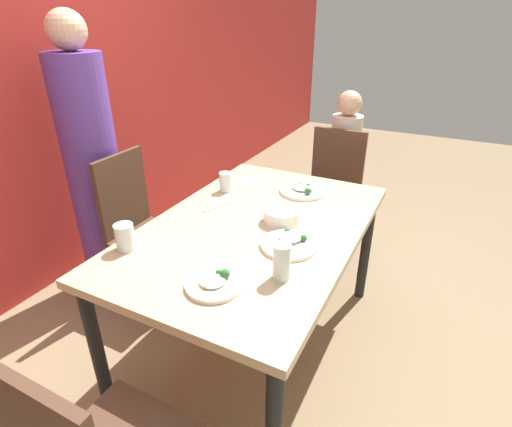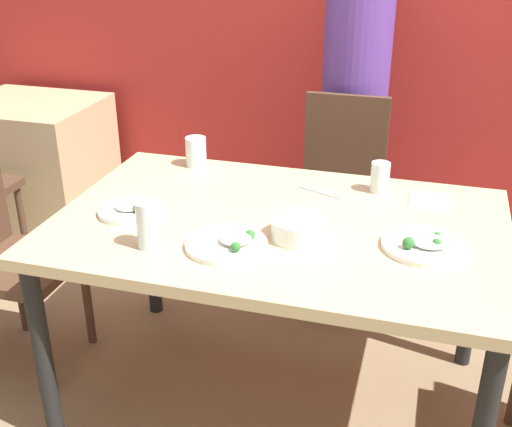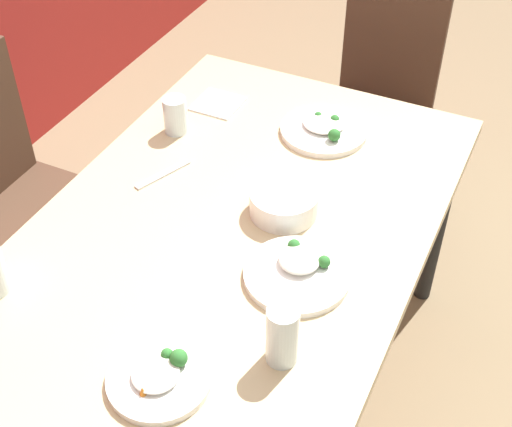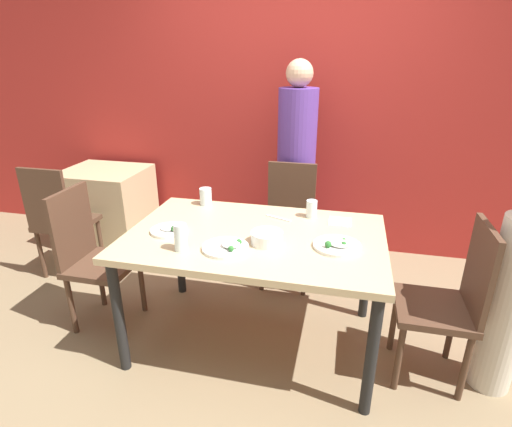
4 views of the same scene
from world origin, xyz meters
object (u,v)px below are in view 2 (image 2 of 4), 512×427
chair_adult_spot (339,195)px  bowl_curry (300,228)px  person_adult (353,115)px  plate_rice_adult (131,210)px  glass_water_tall (196,152)px

chair_adult_spot → bowl_curry: 0.97m
chair_adult_spot → person_adult: 0.43m
plate_rice_adult → glass_water_tall: (0.05, 0.49, 0.05)m
chair_adult_spot → person_adult: person_adult is taller
person_adult → glass_water_tall: bearing=-125.1°
person_adult → bowl_curry: size_ratio=9.52×
bowl_curry → plate_rice_adult: size_ratio=0.82×
bowl_curry → glass_water_tall: size_ratio=1.51×
plate_rice_adult → bowl_curry: bearing=-1.6°
plate_rice_adult → glass_water_tall: 0.49m
chair_adult_spot → plate_rice_adult: bearing=-122.5°
person_adult → plate_rice_adult: (-0.58, -1.24, -0.03)m
chair_adult_spot → bowl_curry: (0.01, -0.93, 0.28)m
person_adult → plate_rice_adult: bearing=-115.1°
person_adult → glass_water_tall: size_ratio=14.33×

